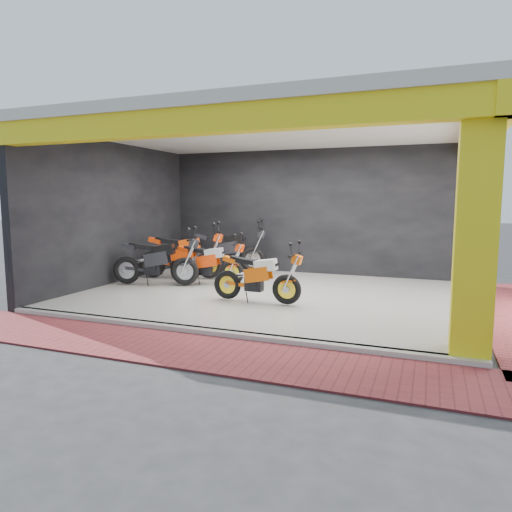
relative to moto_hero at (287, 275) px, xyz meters
The scene contains 15 objects.
ground 1.37m from the moto_hero, 124.51° to the right, with size 80.00×80.00×0.00m, color #2D2D30.
showroom_floor 1.39m from the moto_hero, 123.13° to the left, with size 8.00×6.00×0.10m, color silver.
showroom_ceiling 3.15m from the moto_hero, 123.13° to the left, with size 8.40×6.40×0.20m, color beige.
back_wall 4.31m from the moto_hero, 99.22° to the left, with size 8.20×0.20×3.50m, color black.
left_wall 4.99m from the moto_hero, 167.86° to the left, with size 0.20×6.20×3.50m, color black.
corner_column 3.68m from the moto_hero, 29.23° to the right, with size 0.50×0.50×3.50m, color yellow.
header_beam_front 3.33m from the moto_hero, 108.74° to the right, with size 8.40×0.30×0.40m, color yellow.
header_beam_right 4.35m from the moto_hero, 17.12° to the left, with size 0.30×6.40×0.40m, color yellow.
floor_kerb 2.20m from the moto_hero, 108.56° to the right, with size 8.00×0.20×0.10m, color silver.
paver_front 2.93m from the moto_hero, 103.57° to the right, with size 9.00×1.40×0.03m, color maroon.
moto_hero is the anchor object (origin of this frame).
moto_row_a 2.34m from the moto_hero, 140.78° to the left, with size 1.97×0.73×1.20m, color red, non-canonical shape.
moto_row_b 3.02m from the moto_hero, 159.63° to the left, with size 2.20×0.81×1.34m, color black, non-canonical shape.
moto_row_c 3.44m from the moto_hero, 142.26° to the left, with size 2.31×0.86×1.41m, color #F6400A, non-canonical shape.
moto_row_d 4.10m from the moto_hero, 120.53° to the left, with size 2.35×0.87×1.43m, color black, non-canonical shape.
Camera 1 is at (3.21, -7.28, 2.12)m, focal length 32.00 mm.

